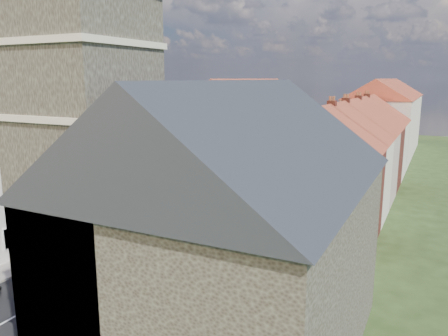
% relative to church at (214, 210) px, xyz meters
% --- Properties ---
extents(road, '(7.00, 90.00, 0.02)m').
position_rel_church_xyz_m(road, '(-9.36, 26.68, -5.87)').
color(road, black).
rests_on(road, ground).
extents(pavement_left, '(1.80, 90.00, 0.12)m').
position_rel_church_xyz_m(pavement_left, '(-13.76, 26.68, -5.82)').
color(pavement_left, slate).
rests_on(pavement_left, ground).
extents(pavement_right, '(1.80, 90.00, 0.12)m').
position_rel_church_xyz_m(pavement_right, '(-4.96, 26.68, -5.82)').
color(pavement_right, slate).
rests_on(pavement_right, ground).
extents(church, '(11.25, 14.25, 15.20)m').
position_rel_church_xyz_m(church, '(0.00, 0.00, 0.00)').
color(church, '#342D24').
rests_on(church, ground).
extents(cottage_r_tudor, '(8.30, 5.20, 9.00)m').
position_rel_church_xyz_m(cottage_r_tudor, '(-0.09, 9.37, -1.41)').
color(cottage_r_tudor, white).
rests_on(cottage_r_tudor, ground).
extents(cottage_r_white_near, '(8.30, 6.00, 9.00)m').
position_rel_church_xyz_m(cottage_r_white_near, '(-0.06, 14.77, -1.40)').
color(cottage_r_white_near, '#5F281B').
rests_on(cottage_r_white_near, ground).
extents(cottage_r_cream_mid, '(8.30, 5.20, 9.00)m').
position_rel_church_xyz_m(cottage_r_cream_mid, '(-0.06, 20.17, -1.40)').
color(cottage_r_cream_mid, white).
rests_on(cottage_r_cream_mid, ground).
extents(cottage_r_pink, '(8.30, 6.00, 9.00)m').
position_rel_church_xyz_m(cottage_r_pink, '(-0.06, 25.57, -1.40)').
color(cottage_r_pink, '#BBA894').
rests_on(cottage_r_pink, ground).
extents(cottage_r_white_far, '(8.30, 5.20, 9.00)m').
position_rel_church_xyz_m(cottage_r_white_far, '(-0.06, 30.97, -1.40)').
color(cottage_r_white_far, '#5F281B').
rests_on(cottage_r_white_far, ground).
extents(cottage_r_cream_far, '(8.30, 6.00, 9.00)m').
position_rel_church_xyz_m(cottage_r_cream_far, '(-0.06, 36.37, -1.40)').
color(cottage_r_cream_far, white).
rests_on(cottage_r_cream_far, ground).
extents(cottage_l_white, '(8.30, 6.90, 8.80)m').
position_rel_church_xyz_m(cottage_l_white, '(-18.66, 8.62, -1.51)').
color(cottage_l_white, silver).
rests_on(cottage_l_white, ground).
extents(cottage_l_brick_mid, '(8.30, 5.70, 9.10)m').
position_rel_church_xyz_m(cottage_l_brick_mid, '(-18.66, 14.72, -1.35)').
color(cottage_l_brick_mid, silver).
rests_on(cottage_l_brick_mid, ground).
extents(cottage_l_pink, '(8.30, 6.30, 8.80)m').
position_rel_church_xyz_m(cottage_l_pink, '(-18.66, 20.52, -1.51)').
color(cottage_l_pink, '#BBA894').
rests_on(cottage_l_pink, ground).
extents(block_right_far, '(8.30, 24.20, 10.50)m').
position_rel_church_xyz_m(block_right_far, '(-0.06, 51.68, -0.58)').
color(block_right_far, white).
rests_on(block_right_far, ground).
extents(block_left_far, '(8.30, 24.20, 10.50)m').
position_rel_church_xyz_m(block_left_far, '(-18.66, 46.68, -0.58)').
color(block_left_far, '#5F281B').
rests_on(block_left_far, ground).
extents(lamppost, '(0.88, 0.15, 6.00)m').
position_rel_church_xyz_m(lamppost, '(-13.17, 16.68, -2.34)').
color(lamppost, black).
rests_on(lamppost, pavement_left).
extents(car_mid, '(2.60, 4.97, 1.56)m').
position_rel_church_xyz_m(car_mid, '(-12.56, 20.92, -5.10)').
color(car_mid, '#96979D').
rests_on(car_mid, ground).
extents(car_far, '(3.15, 4.75, 1.28)m').
position_rel_church_xyz_m(car_far, '(-12.56, 40.64, -5.24)').
color(car_far, navy).
rests_on(car_far, ground).
extents(car_distant, '(3.12, 5.04, 1.30)m').
position_rel_church_xyz_m(car_distant, '(-11.17, 52.32, -5.23)').
color(car_distant, '#96979D').
rests_on(car_distant, ground).
extents(pedestrian_left, '(0.66, 0.53, 1.55)m').
position_rel_church_xyz_m(pedestrian_left, '(-14.33, 3.06, -4.98)').
color(pedestrian_left, black).
rests_on(pedestrian_left, pavement_left).
extents(pedestrian_right, '(1.02, 0.89, 1.79)m').
position_rel_church_xyz_m(pedestrian_right, '(-5.66, 6.69, -4.86)').
color(pedestrian_right, black).
rests_on(pedestrian_right, pavement_right).
extents(car_distant_b, '(2.69, 4.58, 1.20)m').
position_rel_church_xyz_m(car_distant_b, '(-6.46, 47.13, -5.28)').
color(car_distant_b, '#919498').
rests_on(car_distant_b, ground).
extents(pedestrian_right_b, '(0.84, 0.66, 1.72)m').
position_rel_church_xyz_m(pedestrian_right_b, '(-4.40, 15.15, -4.90)').
color(pedestrian_right_b, '#292421').
rests_on(pedestrian_right_b, pavement_right).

